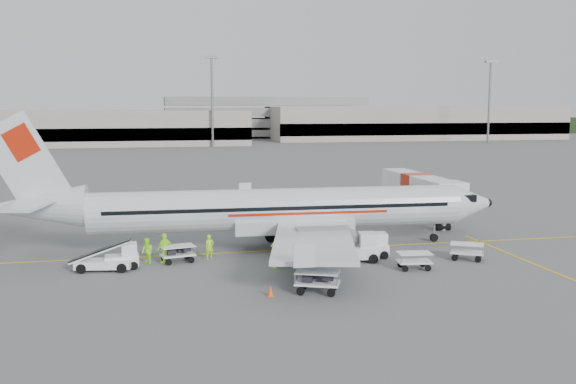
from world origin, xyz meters
The scene contains 25 objects.
ground centered at (0.00, 0.00, 0.00)m, with size 360.00×360.00×0.00m, color #56595B.
stripe_lead centered at (0.00, 0.00, 0.01)m, with size 44.00×0.20×0.01m, color yellow.
stripe_cross centered at (14.00, -8.00, 0.01)m, with size 0.20×20.00×0.01m, color yellow.
terminal_west centered at (-40.00, 130.00, 4.50)m, with size 110.00×22.00×9.00m, color gray, non-canonical shape.
terminal_east centered at (70.00, 145.00, 5.00)m, with size 90.00×26.00×10.00m, color gray, non-canonical shape.
parking_garage centered at (25.00, 160.00, 7.00)m, with size 62.00×24.00×14.00m, color slate, non-canonical shape.
treeline centered at (0.00, 175.00, 3.00)m, with size 300.00×3.00×6.00m, color black, non-canonical shape.
mast_center centered at (5.00, 118.00, 11.00)m, with size 3.20×1.20×22.00m, color slate, non-canonical shape.
mast_east centered at (80.00, 118.00, 11.00)m, with size 3.20×1.20×22.00m, color slate, non-canonical shape.
aircraft centered at (-0.85, 0.93, 4.72)m, with size 34.23×26.83×9.44m, color silver, non-canonical shape.
jet_bridge centered at (13.26, 10.01, 2.01)m, with size 2.87×15.30×4.02m, color white, non-canonical shape.
belt_loader centered at (-12.50, -3.18, 1.19)m, with size 4.41×1.65×2.39m, color white, non-canonical shape.
tug_fore centered at (4.57, -3.18, 0.82)m, with size 2.12×1.21×1.64m, color white, non-canonical shape.
tug_mid centered at (3.40, -4.06, 0.93)m, with size 2.39×1.37×1.85m, color white, non-canonical shape.
tug_aft centered at (-11.44, -2.87, 0.78)m, with size 2.01×1.15×1.56m, color white, non-canonical shape.
cart_loaded_a centered at (-0.99, -10.42, 0.60)m, with size 2.32×1.37×1.21m, color white, non-canonical shape.
cart_loaded_b centered at (-8.03, -2.00, 0.55)m, with size 2.10×1.24×1.10m, color white, non-canonical shape.
cart_empty_a centered at (6.05, -6.75, 0.53)m, with size 2.03×1.20×1.06m, color white, non-canonical shape.
cart_empty_b centered at (10.37, -5.14, 0.54)m, with size 2.08×1.23×1.09m, color white, non-canonical shape.
cone_port centered at (0.38, 15.86, 0.28)m, with size 0.34×0.34×0.56m, color #FD5215.
cone_stbd centered at (-3.54, -10.48, 0.30)m, with size 0.37×0.37×0.60m, color #FD5215.
crew_a centered at (-5.96, -1.50, 0.80)m, with size 0.59×0.38×1.61m, color #9AE521.
crew_b centered at (-9.93, -2.06, 0.83)m, with size 0.80×0.63×1.66m, color #9AE521.
crew_c centered at (-2.20, -4.74, 0.80)m, with size 1.04×0.60×1.61m, color #9AE521.
crew_d centered at (-8.83, -2.00, 0.96)m, with size 1.12×0.47×1.92m, color #9AE521.
Camera 1 is at (-9.30, -42.59, 9.84)m, focal length 40.00 mm.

